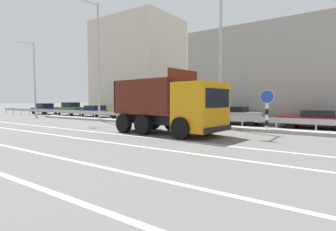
{
  "coord_description": "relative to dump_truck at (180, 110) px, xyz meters",
  "views": [
    {
      "loc": [
        11.11,
        -13.2,
        1.81
      ],
      "look_at": [
        1.44,
        0.41,
        0.85
      ],
      "focal_mm": 28.0,
      "sensor_mm": 36.0,
      "label": 1
    }
  ],
  "objects": [
    {
      "name": "street_lamp_1",
      "position": [
        -11.08,
        3.78,
        4.33
      ],
      "size": [
        0.71,
        2.47,
        10.28
      ],
      "color": "#ADADB2",
      "rests_on": "ground_plane"
    },
    {
      "name": "dump_truck",
      "position": [
        0.0,
        0.0,
        0.0
      ],
      "size": [
        6.51,
        3.17,
        3.39
      ],
      "rotation": [
        0.0,
        0.0,
        -1.66
      ],
      "color": "orange",
      "rests_on": "ground_plane"
    },
    {
      "name": "street_lamp_0",
      "position": [
        -22.5,
        4.09,
        3.27
      ],
      "size": [
        0.71,
        1.81,
        8.35
      ],
      "color": "#ADADB2",
      "rests_on": "ground_plane"
    },
    {
      "name": "parked_car_4",
      "position": [
        -5.82,
        7.23,
        -0.52
      ],
      "size": [
        4.29,
        2.28,
        1.65
      ],
      "rotation": [
        0.0,
        0.0,
        -1.65
      ],
      "color": "black",
      "rests_on": "ground_plane"
    },
    {
      "name": "street_lamp_2",
      "position": [
        0.38,
        4.05,
        3.48
      ],
      "size": [
        0.7,
        2.18,
        8.67
      ],
      "color": "#ADADB2",
      "rests_on": "ground_plane"
    },
    {
      "name": "parked_car_2",
      "position": [
        -15.87,
        7.45,
        -0.68
      ],
      "size": [
        4.58,
        2.08,
        1.26
      ],
      "rotation": [
        0.0,
        0.0,
        -1.61
      ],
      "color": "navy",
      "rests_on": "ground_plane"
    },
    {
      "name": "lane_strip_1",
      "position": [
        -0.89,
        -3.83,
        -1.33
      ],
      "size": [
        57.22,
        0.16,
        0.01
      ],
      "primitive_type": "cube",
      "color": "silver",
      "rests_on": "ground_plane"
    },
    {
      "name": "background_building_0",
      "position": [
        -18.03,
        16.84,
        5.19
      ],
      "size": [
        11.36,
        8.5,
        13.05
      ],
      "primitive_type": "cube",
      "color": "beige",
      "rests_on": "ground_plane"
    },
    {
      "name": "parked_car_0",
      "position": [
        -25.97,
        7.28,
        -0.62
      ],
      "size": [
        3.93,
        1.87,
        1.43
      ],
      "rotation": [
        0.0,
        0.0,
        1.58
      ],
      "color": "navy",
      "rests_on": "ground_plane"
    },
    {
      "name": "background_building_1",
      "position": [
        2.38,
        14.24,
        2.53
      ],
      "size": [
        14.1,
        11.37,
        7.72
      ],
      "primitive_type": "cube",
      "color": "gray",
      "rests_on": "ground_plane"
    },
    {
      "name": "median_road_sign",
      "position": [
        3.33,
        4.14,
        -0.03
      ],
      "size": [
        0.8,
        0.16,
        2.42
      ],
      "color": "white",
      "rests_on": "ground_plane"
    },
    {
      "name": "ground_plane",
      "position": [
        -3.68,
        1.7,
        -1.33
      ],
      "size": [
        320.0,
        320.0,
        0.0
      ],
      "primitive_type": "plane",
      "color": "#605E5B"
    },
    {
      "name": "parked_car_5",
      "position": [
        0.27,
        7.34,
        -0.63
      ],
      "size": [
        4.12,
        2.08,
        1.35
      ],
      "rotation": [
        0.0,
        0.0,
        -1.51
      ],
      "color": "#A3A3A8",
      "rests_on": "ground_plane"
    },
    {
      "name": "median_guardrail",
      "position": [
        -3.68,
        5.08,
        -0.76
      ],
      "size": [
        57.22,
        0.09,
        0.78
      ],
      "color": "#9EA0A5",
      "rests_on": "ground_plane"
    },
    {
      "name": "parked_car_1",
      "position": [
        -20.72,
        7.57,
        -0.55
      ],
      "size": [
        3.95,
        1.8,
        1.58
      ],
      "rotation": [
        0.0,
        0.0,
        1.58
      ],
      "color": "#335B33",
      "rests_on": "ground_plane"
    },
    {
      "name": "parked_car_6",
      "position": [
        5.52,
        7.48,
        -0.7
      ],
      "size": [
        4.36,
        2.03,
        1.2
      ],
      "rotation": [
        0.0,
        0.0,
        1.58
      ],
      "color": "maroon",
      "rests_on": "ground_plane"
    },
    {
      "name": "parked_car_3",
      "position": [
        -10.63,
        7.24,
        -0.61
      ],
      "size": [
        4.4,
        1.99,
        1.44
      ],
      "rotation": [
        0.0,
        0.0,
        -1.64
      ],
      "color": "#B27A14",
      "rests_on": "ground_plane"
    },
    {
      "name": "lane_strip_0",
      "position": [
        -0.89,
        -1.72,
        -1.33
      ],
      "size": [
        57.22,
        0.16,
        0.01
      ],
      "primitive_type": "cube",
      "color": "silver",
      "rests_on": "ground_plane"
    },
    {
      "name": "lane_strip_2",
      "position": [
        -0.89,
        -6.83,
        -1.33
      ],
      "size": [
        57.22,
        0.16,
        0.01
      ],
      "primitive_type": "cube",
      "color": "silver",
      "rests_on": "ground_plane"
    },
    {
      "name": "median_island",
      "position": [
        -3.68,
        4.14,
        -1.24
      ],
      "size": [
        31.47,
        1.1,
        0.18
      ],
      "primitive_type": "cube",
      "color": "gray",
      "rests_on": "ground_plane"
    }
  ]
}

